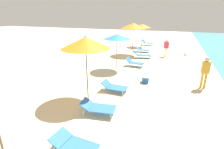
% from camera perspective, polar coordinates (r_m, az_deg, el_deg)
% --- Properties ---
extents(lounger_second_shoreside, '(1.35, 0.78, 0.46)m').
position_cam_1_polar(lounger_second_shoreside, '(5.41, -12.16, -21.10)').
color(lounger_second_shoreside, blue).
rests_on(lounger_second_shoreside, ground).
extents(umbrella_third, '(2.03, 2.03, 2.83)m').
position_cam_1_polar(umbrella_third, '(7.43, -8.51, 10.00)').
color(umbrella_third, '#4C4C51').
rests_on(umbrella_third, ground).
extents(lounger_third_shoreside, '(1.26, 0.72, 0.49)m').
position_cam_1_polar(lounger_third_shoreside, '(8.75, 0.63, -3.88)').
color(lounger_third_shoreside, blue).
rests_on(lounger_third_shoreside, ground).
extents(lounger_third_inland, '(1.39, 0.82, 0.51)m').
position_cam_1_polar(lounger_third_inland, '(6.93, -4.58, -10.38)').
color(lounger_third_inland, blue).
rests_on(lounger_third_inland, ground).
extents(umbrella_fourth, '(1.81, 1.81, 2.43)m').
position_cam_1_polar(umbrella_fourth, '(11.75, 1.57, 12.05)').
color(umbrella_fourth, olive).
rests_on(umbrella_fourth, ground).
extents(lounger_fourth_shoreside, '(1.33, 0.74, 0.62)m').
position_cam_1_polar(lounger_fourth_shoreside, '(12.84, 7.19, 3.94)').
color(lounger_fourth_shoreside, blue).
rests_on(lounger_fourth_shoreside, ground).
extents(umbrella_fifth, '(2.18, 2.18, 2.85)m').
position_cam_1_polar(umbrella_fifth, '(16.27, 6.88, 15.25)').
color(umbrella_fifth, '#4C4C51').
rests_on(umbrella_fifth, ground).
extents(lounger_fifth_shoreside, '(1.39, 0.68, 0.52)m').
position_cam_1_polar(lounger_fifth_shoreside, '(17.68, 9.68, 7.91)').
color(lounger_fifth_shoreside, blue).
rests_on(lounger_fifth_shoreside, ground).
extents(lounger_fifth_inland, '(1.62, 0.98, 0.61)m').
position_cam_1_polar(lounger_fifth_inland, '(15.31, 9.44, 6.32)').
color(lounger_fifth_inland, blue).
rests_on(lounger_fifth_inland, ground).
extents(umbrella_farthest, '(1.82, 1.82, 2.53)m').
position_cam_1_polar(umbrella_farthest, '(20.37, 9.74, 15.13)').
color(umbrella_farthest, '#4C4C51').
rests_on(umbrella_farthest, ground).
extents(lounger_farthest_shoreside, '(1.40, 0.85, 0.66)m').
position_cam_1_polar(lounger_farthest_shoreside, '(21.43, 11.23, 10.00)').
color(lounger_farthest_shoreside, blue).
rests_on(lounger_farthest_shoreside, ground).
extents(person_walking_near, '(0.42, 0.39, 1.52)m').
position_cam_1_polar(person_walking_near, '(16.18, 17.02, 8.64)').
color(person_walking_near, silver).
rests_on(person_walking_near, ground).
extents(person_walking_far, '(0.38, 0.26, 1.64)m').
position_cam_1_polar(person_walking_far, '(10.01, 27.75, 1.35)').
color(person_walking_far, orange).
rests_on(person_walking_far, ground).
extents(cooler_box, '(0.39, 0.46, 0.39)m').
position_cam_1_polar(cooler_box, '(10.03, 10.69, -1.46)').
color(cooler_box, '#2659B2').
rests_on(cooler_box, ground).
extents(beach_ball, '(0.32, 0.32, 0.32)m').
position_cam_1_polar(beach_ball, '(17.19, 22.48, 6.05)').
color(beach_ball, white).
rests_on(beach_ball, ground).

